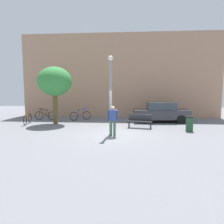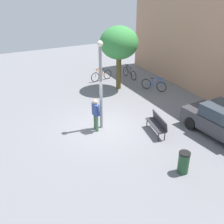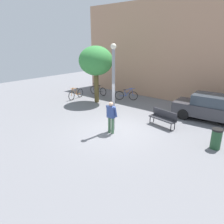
{
  "view_description": "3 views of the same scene",
  "coord_description": "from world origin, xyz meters",
  "px_view_note": "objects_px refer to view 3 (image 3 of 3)",
  "views": [
    {
      "loc": [
        0.94,
        -11.85,
        2.65
      ],
      "look_at": [
        -0.08,
        0.32,
        1.25
      ],
      "focal_mm": 33.84,
      "sensor_mm": 36.0,
      "label": 1
    },
    {
      "loc": [
        11.17,
        -5.22,
        7.01
      ],
      "look_at": [
        0.14,
        0.39,
        0.88
      ],
      "focal_mm": 44.41,
      "sensor_mm": 36.0,
      "label": 2
    },
    {
      "loc": [
        6.46,
        -8.09,
        4.55
      ],
      "look_at": [
        0.07,
        -0.42,
        1.15
      ],
      "focal_mm": 33.92,
      "sensor_mm": 36.0,
      "label": 3
    }
  ],
  "objects_px": {
    "bicycle_orange": "(76,94)",
    "lamppost": "(113,84)",
    "parked_car_charcoal": "(211,108)",
    "bicycle_blue": "(126,95)",
    "bicycle_black": "(98,90)",
    "person_by_lamppost": "(111,115)",
    "plaza_tree": "(96,61)",
    "trash_bin": "(216,139)",
    "park_bench": "(163,117)"
  },
  "relations": [
    {
      "from": "parked_car_charcoal",
      "to": "trash_bin",
      "type": "xyz_separation_m",
      "value": [
        1.24,
        -3.49,
        -0.31
      ]
    },
    {
      "from": "parked_car_charcoal",
      "to": "bicycle_orange",
      "type": "bearing_deg",
      "value": -169.49
    },
    {
      "from": "lamppost",
      "to": "plaza_tree",
      "type": "xyz_separation_m",
      "value": [
        -4.42,
        3.35,
        0.59
      ]
    },
    {
      "from": "bicycle_blue",
      "to": "parked_car_charcoal",
      "type": "height_order",
      "value": "parked_car_charcoal"
    },
    {
      "from": "park_bench",
      "to": "bicycle_blue",
      "type": "xyz_separation_m",
      "value": [
        -4.77,
        3.1,
        -0.16
      ]
    },
    {
      "from": "lamppost",
      "to": "person_by_lamppost",
      "type": "distance_m",
      "value": 1.58
    },
    {
      "from": "lamppost",
      "to": "parked_car_charcoal",
      "type": "relative_size",
      "value": 1.02
    },
    {
      "from": "park_bench",
      "to": "bicycle_black",
      "type": "xyz_separation_m",
      "value": [
        -7.68,
        2.9,
        -0.16
      ]
    },
    {
      "from": "plaza_tree",
      "to": "bicycle_black",
      "type": "distance_m",
      "value": 3.55
    },
    {
      "from": "bicycle_black",
      "to": "bicycle_orange",
      "type": "bearing_deg",
      "value": -103.03
    },
    {
      "from": "plaza_tree",
      "to": "parked_car_charcoal",
      "type": "height_order",
      "value": "plaza_tree"
    },
    {
      "from": "park_bench",
      "to": "bicycle_blue",
      "type": "distance_m",
      "value": 5.69
    },
    {
      "from": "park_bench",
      "to": "bicycle_orange",
      "type": "relative_size",
      "value": 0.93
    },
    {
      "from": "plaza_tree",
      "to": "trash_bin",
      "type": "distance_m",
      "value": 9.73
    },
    {
      "from": "bicycle_black",
      "to": "bicycle_blue",
      "type": "relative_size",
      "value": 1.17
    },
    {
      "from": "person_by_lamppost",
      "to": "bicycle_orange",
      "type": "relative_size",
      "value": 0.93
    },
    {
      "from": "park_bench",
      "to": "trash_bin",
      "type": "relative_size",
      "value": 1.79
    },
    {
      "from": "bicycle_orange",
      "to": "bicycle_blue",
      "type": "xyz_separation_m",
      "value": [
        3.4,
        2.31,
        0.0
      ]
    },
    {
      "from": "bicycle_orange",
      "to": "plaza_tree",
      "type": "bearing_deg",
      "value": 10.52
    },
    {
      "from": "plaza_tree",
      "to": "bicycle_blue",
      "type": "relative_size",
      "value": 2.7
    },
    {
      "from": "person_by_lamppost",
      "to": "park_bench",
      "type": "distance_m",
      "value": 3.05
    },
    {
      "from": "bicycle_black",
      "to": "parked_car_charcoal",
      "type": "distance_m",
      "value": 9.43
    },
    {
      "from": "plaza_tree",
      "to": "bicycle_blue",
      "type": "bearing_deg",
      "value": 53.97
    },
    {
      "from": "bicycle_black",
      "to": "bicycle_blue",
      "type": "distance_m",
      "value": 2.92
    },
    {
      "from": "person_by_lamppost",
      "to": "trash_bin",
      "type": "distance_m",
      "value": 4.91
    },
    {
      "from": "bicycle_black",
      "to": "bicycle_blue",
      "type": "bearing_deg",
      "value": 3.99
    },
    {
      "from": "lamppost",
      "to": "person_by_lamppost",
      "type": "xyz_separation_m",
      "value": [
        0.15,
        -0.37,
        -1.53
      ]
    },
    {
      "from": "bicycle_orange",
      "to": "lamppost",
      "type": "bearing_deg",
      "value": -24.94
    },
    {
      "from": "bicycle_black",
      "to": "trash_bin",
      "type": "distance_m",
      "value": 11.3
    },
    {
      "from": "parked_car_charcoal",
      "to": "trash_bin",
      "type": "height_order",
      "value": "parked_car_charcoal"
    },
    {
      "from": "parked_car_charcoal",
      "to": "trash_bin",
      "type": "relative_size",
      "value": 4.64
    },
    {
      "from": "lamppost",
      "to": "bicycle_orange",
      "type": "bearing_deg",
      "value": 155.06
    },
    {
      "from": "lamppost",
      "to": "person_by_lamppost",
      "type": "bearing_deg",
      "value": -67.57
    },
    {
      "from": "bicycle_black",
      "to": "parked_car_charcoal",
      "type": "bearing_deg",
      "value": -1.65
    },
    {
      "from": "person_by_lamppost",
      "to": "bicycle_orange",
      "type": "distance_m",
      "value": 7.38
    },
    {
      "from": "bicycle_orange",
      "to": "trash_bin",
      "type": "relative_size",
      "value": 1.93
    },
    {
      "from": "lamppost",
      "to": "parked_car_charcoal",
      "type": "bearing_deg",
      "value": 54.0
    },
    {
      "from": "park_bench",
      "to": "parked_car_charcoal",
      "type": "relative_size",
      "value": 0.39
    },
    {
      "from": "bicycle_blue",
      "to": "trash_bin",
      "type": "distance_m",
      "value": 8.69
    },
    {
      "from": "person_by_lamppost",
      "to": "parked_car_charcoal",
      "type": "relative_size",
      "value": 0.39
    },
    {
      "from": "trash_bin",
      "to": "bicycle_blue",
      "type": "bearing_deg",
      "value": 152.87
    },
    {
      "from": "bicycle_black",
      "to": "bicycle_orange",
      "type": "relative_size",
      "value": 1.01
    },
    {
      "from": "park_bench",
      "to": "parked_car_charcoal",
      "type": "height_order",
      "value": "parked_car_charcoal"
    },
    {
      "from": "park_bench",
      "to": "bicycle_black",
      "type": "bearing_deg",
      "value": 159.33
    },
    {
      "from": "bicycle_orange",
      "to": "bicycle_blue",
      "type": "bearing_deg",
      "value": 34.21
    },
    {
      "from": "parked_car_charcoal",
      "to": "bicycle_black",
      "type": "bearing_deg",
      "value": 178.35
    },
    {
      "from": "bicycle_blue",
      "to": "trash_bin",
      "type": "bearing_deg",
      "value": -27.13
    },
    {
      "from": "lamppost",
      "to": "person_by_lamppost",
      "type": "height_order",
      "value": "lamppost"
    },
    {
      "from": "bicycle_blue",
      "to": "parked_car_charcoal",
      "type": "bearing_deg",
      "value": -4.18
    },
    {
      "from": "person_by_lamppost",
      "to": "park_bench",
      "type": "height_order",
      "value": "person_by_lamppost"
    }
  ]
}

